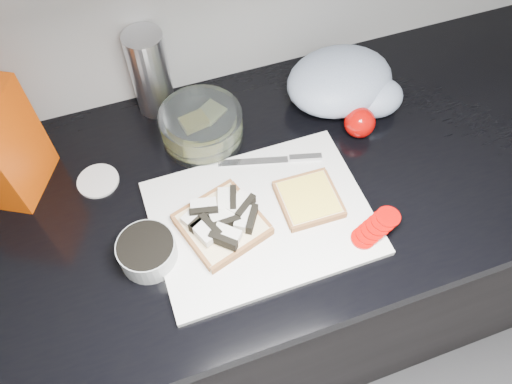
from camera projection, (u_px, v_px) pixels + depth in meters
base_cabinet at (237, 283)px, 1.37m from camera, size 3.50×0.60×0.86m
countertop at (229, 193)px, 0.99m from camera, size 3.50×0.64×0.04m
cutting_board at (261, 218)px, 0.93m from camera, size 0.40×0.30×0.01m
bread_left at (222, 222)px, 0.90m from camera, size 0.18×0.18×0.04m
bread_right at (309, 199)px, 0.94m from camera, size 0.12×0.12×0.02m
tomato_slices at (376, 227)px, 0.90m from camera, size 0.11×0.07×0.02m
knife at (283, 159)px, 1.00m from camera, size 0.20×0.07×0.01m
seed_tub at (147, 251)px, 0.87m from camera, size 0.10×0.10×0.05m
tub_lid at (98, 181)px, 0.98m from camera, size 0.11×0.11×0.01m
glass_bowl at (201, 126)px, 1.02m from camera, size 0.17×0.17×0.07m
steel_canister at (150, 73)px, 1.02m from camera, size 0.08×0.08×0.19m
grocery_bag at (345, 83)px, 1.07m from camera, size 0.25×0.22×0.10m
whole_tomatoes at (360, 123)px, 1.03m from camera, size 0.06×0.06×0.06m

